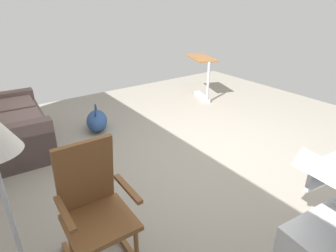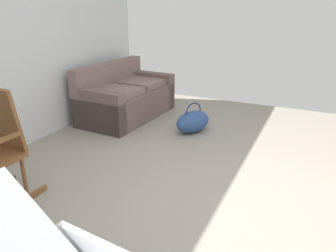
{
  "view_description": "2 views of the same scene",
  "coord_description": "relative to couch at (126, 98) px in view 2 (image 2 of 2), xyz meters",
  "views": [
    {
      "loc": [
        -2.41,
        2.34,
        1.96
      ],
      "look_at": [
        -0.05,
        0.67,
        0.63
      ],
      "focal_mm": 30.26,
      "sensor_mm": 36.0,
      "label": 1
    },
    {
      "loc": [
        -2.41,
        -0.66,
        1.7
      ],
      "look_at": [
        -0.24,
        0.37,
        0.8
      ],
      "focal_mm": 34.54,
      "sensor_mm": 36.0,
      "label": 2
    }
  ],
  "objects": [
    {
      "name": "couch",
      "position": [
        0.0,
        0.0,
        0.0
      ],
      "size": [
        1.64,
        0.93,
        0.85
      ],
      "color": "#68534F",
      "rests_on": "ground"
    },
    {
      "name": "ground_plane",
      "position": [
        -1.77,
        -2.08,
        -0.31
      ],
      "size": [
        6.76,
        6.76,
        0.0
      ],
      "primitive_type": "plane",
      "color": "gray"
    },
    {
      "name": "duffel_bag",
      "position": [
        -0.15,
        -1.21,
        -0.15
      ],
      "size": [
        0.64,
        0.52,
        0.43
      ],
      "color": "#2D4C84",
      "rests_on": "ground"
    }
  ]
}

